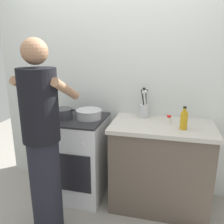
{
  "coord_description": "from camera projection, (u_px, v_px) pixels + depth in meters",
  "views": [
    {
      "loc": [
        0.59,
        -2.07,
        1.64
      ],
      "look_at": [
        0.05,
        0.12,
        1.0
      ],
      "focal_mm": 37.65,
      "sensor_mm": 36.0,
      "label": 1
    }
  ],
  "objects": [
    {
      "name": "ground",
      "position": [
        105.0,
        204.0,
        2.52
      ],
      "size": [
        6.0,
        6.0,
        0.0
      ],
      "primitive_type": "plane",
      "color": "gray"
    },
    {
      "name": "countertop",
      "position": [
        160.0,
        166.0,
        2.41
      ],
      "size": [
        1.0,
        0.6,
        0.9
      ],
      "color": "brown",
      "rests_on": "ground"
    },
    {
      "name": "mixing_bowl",
      "position": [
        89.0,
        114.0,
        2.46
      ],
      "size": [
        0.27,
        0.27,
        0.1
      ],
      "color": "#B7B7BC",
      "rests_on": "stove_range"
    },
    {
      "name": "pot",
      "position": [
        62.0,
        113.0,
        2.48
      ],
      "size": [
        0.28,
        0.21,
        0.1
      ],
      "color": "#38383D",
      "rests_on": "stove_range"
    },
    {
      "name": "utensil_crock",
      "position": [
        144.0,
        109.0,
        2.49
      ],
      "size": [
        0.1,
        0.1,
        0.33
      ],
      "color": "silver",
      "rests_on": "countertop"
    },
    {
      "name": "spice_bottle",
      "position": [
        169.0,
        120.0,
        2.31
      ],
      "size": [
        0.04,
        0.04,
        0.08
      ],
      "color": "silver",
      "rests_on": "countertop"
    },
    {
      "name": "oil_bottle",
      "position": [
        184.0,
        120.0,
        2.13
      ],
      "size": [
        0.07,
        0.07,
        0.21
      ],
      "color": "gold",
      "rests_on": "countertop"
    },
    {
      "name": "back_wall",
      "position": [
        133.0,
        82.0,
        2.6
      ],
      "size": [
        3.2,
        0.1,
        2.5
      ],
      "color": "silver",
      "rests_on": "ground"
    },
    {
      "name": "person",
      "position": [
        43.0,
        144.0,
        1.92
      ],
      "size": [
        0.41,
        0.5,
        1.7
      ],
      "color": "black",
      "rests_on": "ground"
    },
    {
      "name": "stove_range",
      "position": [
        78.0,
        156.0,
        2.62
      ],
      "size": [
        0.6,
        0.62,
        0.9
      ],
      "color": "silver",
      "rests_on": "ground"
    }
  ]
}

